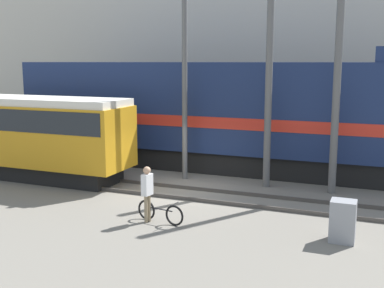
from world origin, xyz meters
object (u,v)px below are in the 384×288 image
(bicycle, at_px, (160,213))
(utility_pole_center, at_px, (268,94))
(utility_pole_left, at_px, (185,80))
(freight_locomotive, at_px, (218,114))
(person, at_px, (147,188))
(utility_pole_right, at_px, (338,67))
(signal_box, at_px, (343,221))
(streetcar, at_px, (30,132))

(bicycle, height_order, utility_pole_center, utility_pole_center)
(utility_pole_left, xyz_separation_m, utility_pole_center, (3.60, 0.00, -0.48))
(freight_locomotive, bearing_deg, person, -86.88)
(utility_pole_right, bearing_deg, utility_pole_center, 180.00)
(freight_locomotive, xyz_separation_m, signal_box, (6.32, -7.52, -2.02))
(utility_pole_center, bearing_deg, signal_box, -56.51)
(utility_pole_left, xyz_separation_m, utility_pole_right, (6.19, 0.00, 0.59))
(utility_pole_center, xyz_separation_m, signal_box, (3.42, -5.17, -3.18))
(streetcar, distance_m, bicycle, 8.69)
(streetcar, relative_size, person, 5.09)
(bicycle, relative_size, person, 0.96)
(person, distance_m, utility_pole_center, 6.79)
(freight_locomotive, bearing_deg, bicycle, -83.96)
(streetcar, bearing_deg, utility_pole_center, 13.32)
(streetcar, distance_m, utility_pole_left, 7.09)
(utility_pole_center, height_order, signal_box, utility_pole_center)
(person, bearing_deg, bicycle, 10.91)
(person, relative_size, utility_pole_right, 0.19)
(bicycle, distance_m, utility_pole_right, 8.60)
(streetcar, distance_m, signal_box, 13.70)
(streetcar, relative_size, signal_box, 7.64)
(utility_pole_right, bearing_deg, signal_box, -80.81)
(utility_pole_left, bearing_deg, bicycle, -74.70)
(bicycle, height_order, utility_pole_left, utility_pole_left)
(freight_locomotive, bearing_deg, streetcar, -146.19)
(utility_pole_left, bearing_deg, person, -78.76)
(streetcar, bearing_deg, bicycle, -22.89)
(utility_pole_center, distance_m, signal_box, 6.97)
(freight_locomotive, distance_m, utility_pole_center, 3.91)
(utility_pole_left, distance_m, utility_pole_right, 6.22)
(signal_box, bearing_deg, utility_pole_right, 99.19)
(streetcar, height_order, bicycle, streetcar)
(freight_locomotive, distance_m, utility_pole_right, 6.37)
(bicycle, bearing_deg, utility_pole_right, 50.66)
(bicycle, xyz_separation_m, signal_box, (5.48, 0.49, 0.27))
(streetcar, distance_m, utility_pole_right, 13.02)
(utility_pole_right, bearing_deg, person, -131.33)
(bicycle, relative_size, utility_pole_left, 0.20)
(person, bearing_deg, utility_pole_center, 66.80)
(freight_locomotive, bearing_deg, utility_pole_left, -106.62)
(signal_box, bearing_deg, streetcar, 168.02)
(person, xyz_separation_m, utility_pole_center, (2.46, 5.74, 2.68))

